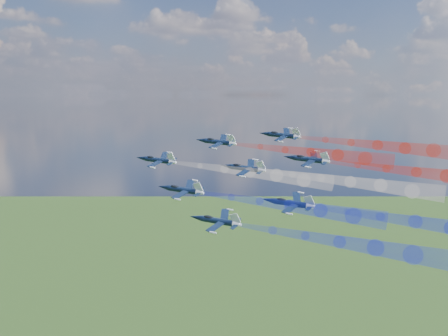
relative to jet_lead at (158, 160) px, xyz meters
name	(u,v)px	position (x,y,z in m)	size (l,w,h in m)	color
jet_lead	(158,160)	(0.00, 0.00, 0.00)	(9.91, 12.39, 3.30)	black
trail_lead	(250,172)	(18.11, -18.81, -1.86)	(4.13, 41.41, 4.13)	white
jet_inner_left	(183,190)	(0.28, -18.79, -5.06)	(9.91, 12.39, 3.30)	black
trail_inner_left	(290,206)	(18.40, -37.60, -6.92)	(4.13, 41.41, 4.13)	#1A27DE
jet_inner_right	(218,142)	(16.78, -1.59, 4.41)	(9.91, 12.39, 3.30)	black
trail_inner_right	(311,152)	(34.90, -20.40, 2.55)	(4.13, 41.41, 4.13)	red
jet_outer_left	(217,221)	(2.71, -33.96, -9.54)	(9.91, 12.39, 3.30)	black
trail_outer_left	(340,242)	(20.83, -52.77, -11.41)	(4.13, 41.41, 4.13)	#1A27DE
jet_center_third	(245,168)	(17.32, -17.60, -0.96)	(9.91, 12.39, 3.30)	black
trail_center_third	(350,182)	(35.44, -36.41, -2.82)	(4.13, 41.41, 4.13)	white
jet_outer_right	(282,135)	(34.17, -6.57, 6.07)	(9.91, 12.39, 3.30)	black
trail_outer_right	(378,145)	(52.29, -25.38, 4.21)	(4.13, 41.41, 4.13)	red
jet_rear_left	(291,203)	(18.95, -37.12, -6.44)	(9.91, 12.39, 3.30)	black
trail_rear_left	(415,222)	(37.06, -55.93, -8.30)	(4.13, 41.41, 4.13)	#1A27DE
jet_rear_right	(309,159)	(33.38, -21.73, 0.96)	(9.91, 12.39, 3.30)	black
trail_rear_right	(416,172)	(51.49, -40.54, -0.90)	(4.13, 41.41, 4.13)	red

